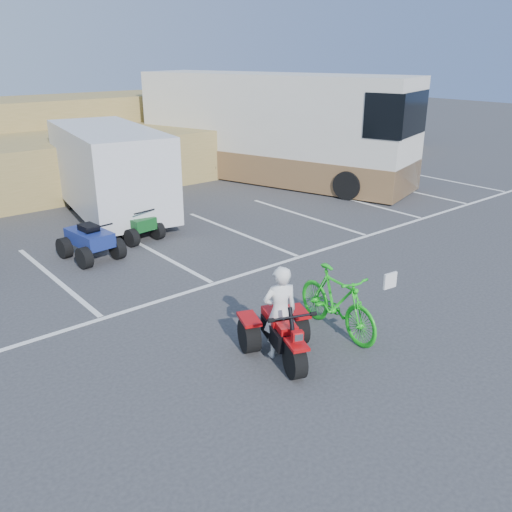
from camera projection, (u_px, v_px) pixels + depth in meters
ground at (285, 322)px, 10.61m from camera, size 100.00×100.00×0.00m
parking_stripes at (204, 255)px, 14.06m from camera, size 28.00×5.16×0.01m
grass_embankment at (21, 147)px, 21.28m from camera, size 40.00×8.50×3.10m
red_trike_atv at (282, 359)px, 9.32m from camera, size 1.71×1.94×1.05m
rider at (280, 312)px, 9.16m from camera, size 0.71×0.59×1.66m
green_dirt_bike at (337, 302)px, 10.01m from camera, size 0.83×2.15×1.26m
cargo_trailer at (110, 169)px, 16.95m from camera, size 3.33×6.28×2.79m
rv_motorhome at (273, 135)px, 21.88m from camera, size 6.16×11.75×4.10m
quad_atv_blue at (92, 258)px, 13.88m from camera, size 1.29×1.64×1.00m
quad_atv_green at (136, 239)px, 15.31m from camera, size 1.23×1.54×0.93m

